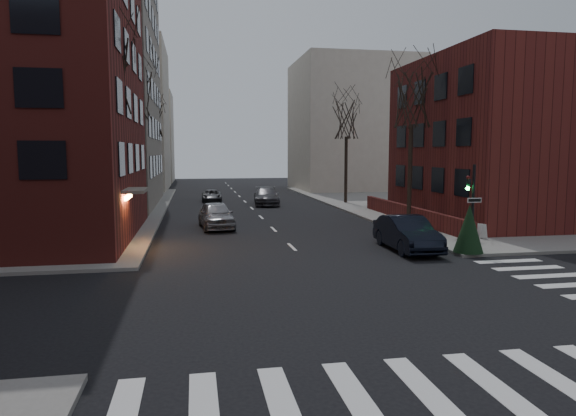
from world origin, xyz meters
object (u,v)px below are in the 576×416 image
at_px(tree_left_b, 135,93).
at_px(tree_right_b, 347,120).
at_px(car_lane_far, 212,196).
at_px(parked_sedan, 407,233).
at_px(car_lane_silver, 216,215).
at_px(streetlamp_near, 140,159).
at_px(traffic_signal, 471,213).
at_px(tree_left_c, 151,118).
at_px(streetlamp_far, 160,157).
at_px(car_lane_gray, 266,196).
at_px(evergreen_shrub, 469,228).
at_px(tree_left_a, 108,75).
at_px(tree_right_a, 412,99).
at_px(sandwich_board, 480,231).

relative_size(tree_left_b, tree_right_b, 1.18).
bearing_deg(car_lane_far, tree_right_b, -20.40).
bearing_deg(parked_sedan, car_lane_silver, 134.83).
xyz_separation_m(tree_left_b, streetlamp_near, (0.60, -4.00, -4.68)).
height_order(traffic_signal, car_lane_silver, traffic_signal).
xyz_separation_m(tree_right_b, streetlamp_near, (-17.00, -10.00, -3.35)).
xyz_separation_m(tree_left_c, car_lane_far, (5.68, -3.30, -7.47)).
bearing_deg(traffic_signal, streetlamp_far, 116.06).
distance_m(car_lane_gray, evergreen_shrub, 24.80).
relative_size(tree_left_a, car_lane_gray, 1.91).
bearing_deg(evergreen_shrub, car_lane_far, 110.74).
height_order(traffic_signal, streetlamp_near, streetlamp_near).
distance_m(streetlamp_far, car_lane_far, 8.21).
xyz_separation_m(tree_right_b, car_lane_far, (-11.92, 4.70, -7.03)).
xyz_separation_m(traffic_signal, tree_right_b, (0.86, 23.01, 5.68)).
relative_size(tree_right_a, car_lane_far, 2.42).
bearing_deg(parked_sedan, evergreen_shrub, -33.98).
height_order(parked_sedan, car_lane_silver, parked_sedan).
xyz_separation_m(tree_left_b, car_lane_far, (5.68, 10.70, -8.35)).
distance_m(tree_left_c, car_lane_silver, 22.69).
relative_size(tree_left_a, tree_left_b, 0.95).
bearing_deg(tree_left_a, tree_right_b, 45.64).
bearing_deg(tree_left_c, parked_sedan, -64.81).
distance_m(tree_left_a, car_lane_far, 24.70).
bearing_deg(car_lane_far, evergreen_shrub, -68.15).
relative_size(car_lane_silver, evergreen_shrub, 2.18).
height_order(streetlamp_near, car_lane_far, streetlamp_near).
bearing_deg(evergreen_shrub, streetlamp_near, 139.41).
distance_m(traffic_signal, car_lane_silver, 15.30).
bearing_deg(traffic_signal, car_lane_silver, 138.23).
height_order(streetlamp_near, car_lane_silver, streetlamp_near).
distance_m(tree_left_a, streetlamp_far, 28.32).
height_order(car_lane_gray, evergreen_shrub, evergreen_shrub).
xyz_separation_m(streetlamp_near, car_lane_silver, (4.76, -2.84, -3.42)).
height_order(traffic_signal, sandwich_board, traffic_signal).
relative_size(tree_right_b, car_lane_silver, 1.90).
bearing_deg(tree_left_c, tree_left_b, -90.00).
bearing_deg(car_lane_gray, parked_sedan, -74.99).
bearing_deg(evergreen_shrub, traffic_signal, 52.58).
bearing_deg(tree_left_c, car_lane_silver, -75.58).
bearing_deg(tree_right_a, tree_left_b, 155.56).
bearing_deg(car_lane_far, car_lane_gray, -40.05).
distance_m(car_lane_gray, sandwich_board, 22.50).
xyz_separation_m(tree_right_b, parked_sedan, (-3.54, -21.90, -6.76)).
xyz_separation_m(traffic_signal, car_lane_gray, (-6.33, 23.57, -1.13)).
distance_m(tree_right_b, streetlamp_far, 20.01).
height_order(tree_right_a, parked_sedan, tree_right_a).
relative_size(tree_left_c, car_lane_gray, 1.81).
distance_m(parked_sedan, evergreen_shrub, 2.83).
bearing_deg(evergreen_shrub, tree_right_a, 82.56).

